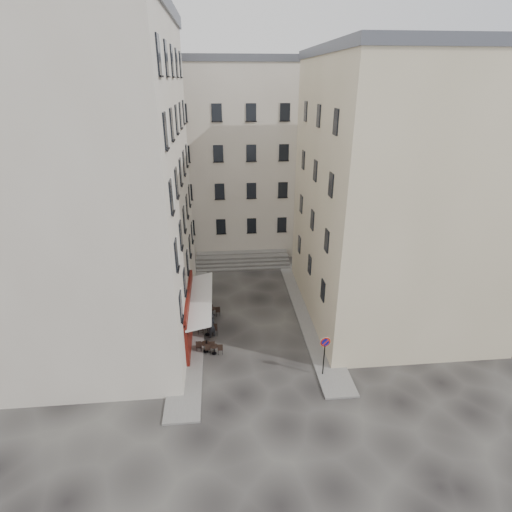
{
  "coord_description": "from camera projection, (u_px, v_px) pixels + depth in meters",
  "views": [
    {
      "loc": [
        -2.04,
        -22.89,
        16.61
      ],
      "look_at": [
        0.49,
        4.0,
        4.65
      ],
      "focal_mm": 28.0,
      "sensor_mm": 36.0,
      "label": 1
    }
  ],
  "objects": [
    {
      "name": "cafe_storefront",
      "position": [
        191.0,
        313.0,
        27.52
      ],
      "size": [
        1.74,
        7.3,
        3.5
      ],
      "color": "#4D110B",
      "rests_on": "ground"
    },
    {
      "name": "sidewalk_left",
      "position": [
        192.0,
        312.0,
        30.97
      ],
      "size": [
        2.0,
        22.0,
        0.12
      ],
      "primitive_type": "cube",
      "color": "slate",
      "rests_on": "ground"
    },
    {
      "name": "ground",
      "position": [
        254.0,
        340.0,
        27.74
      ],
      "size": [
        90.0,
        90.0,
        0.0
      ],
      "primitive_type": "plane",
      "color": "black",
      "rests_on": "ground"
    },
    {
      "name": "bistro_table_a",
      "position": [
        214.0,
        349.0,
        26.23
      ],
      "size": [
        1.15,
        0.54,
        0.81
      ],
      "color": "black",
      "rests_on": "ground"
    },
    {
      "name": "bollard_far",
      "position": [
        208.0,
        294.0,
        32.71
      ],
      "size": [
        0.12,
        0.12,
        0.98
      ],
      "color": "black",
      "rests_on": "ground"
    },
    {
      "name": "bistro_table_d",
      "position": [
        213.0,
        311.0,
        30.49
      ],
      "size": [
        1.17,
        0.55,
        0.82
      ],
      "color": "black",
      "rests_on": "ground"
    },
    {
      "name": "bistro_table_e",
      "position": [
        205.0,
        309.0,
        30.71
      ],
      "size": [
        1.31,
        0.61,
        0.92
      ],
      "color": "black",
      "rests_on": "ground"
    },
    {
      "name": "bollard_near",
      "position": [
        207.0,
        346.0,
        26.34
      ],
      "size": [
        0.12,
        0.12,
        0.98
      ],
      "color": "black",
      "rests_on": "ground"
    },
    {
      "name": "bistro_table_b",
      "position": [
        206.0,
        346.0,
        26.43
      ],
      "size": [
        1.24,
        0.58,
        0.88
      ],
      "color": "black",
      "rests_on": "ground"
    },
    {
      "name": "sidewalk_right",
      "position": [
        309.0,
        313.0,
        30.83
      ],
      "size": [
        2.0,
        18.0,
        0.12
      ],
      "primitive_type": "cube",
      "color": "slate",
      "rests_on": "ground"
    },
    {
      "name": "building_left",
      "position": [
        86.0,
        188.0,
        25.4
      ],
      "size": [
        12.2,
        16.2,
        20.6
      ],
      "color": "#BFB3A3",
      "rests_on": "ground"
    },
    {
      "name": "building_right",
      "position": [
        398.0,
        193.0,
        28.06
      ],
      "size": [
        12.2,
        14.2,
        18.6
      ],
      "color": "#BEB18D",
      "rests_on": "ground"
    },
    {
      "name": "stone_steps",
      "position": [
        243.0,
        261.0,
        39.02
      ],
      "size": [
        9.0,
        3.15,
        0.8
      ],
      "color": "#5A5855",
      "rests_on": "ground"
    },
    {
      "name": "bollard_mid",
      "position": [
        208.0,
        317.0,
        29.52
      ],
      "size": [
        0.12,
        0.12,
        0.98
      ],
      "color": "black",
      "rests_on": "ground"
    },
    {
      "name": "bistro_table_c",
      "position": [
        208.0,
        329.0,
        28.17
      ],
      "size": [
        1.39,
        0.65,
        0.98
      ],
      "color": "black",
      "rests_on": "ground"
    },
    {
      "name": "building_back",
      "position": [
        228.0,
        157.0,
        41.18
      ],
      "size": [
        18.2,
        10.2,
        18.6
      ],
      "color": "#BFB3A3",
      "rests_on": "ground"
    },
    {
      "name": "no_parking_sign",
      "position": [
        325.0,
        349.0,
        23.67
      ],
      "size": [
        0.63,
        0.14,
        2.79
      ],
      "rotation": [
        0.0,
        0.0,
        0.13
      ],
      "color": "black",
      "rests_on": "ground"
    },
    {
      "name": "pedestrian",
      "position": [
        212.0,
        326.0,
        27.76
      ],
      "size": [
        0.81,
        0.78,
        1.87
      ],
      "primitive_type": "imported",
      "rotation": [
        0.0,
        0.0,
        3.85
      ],
      "color": "#222428",
      "rests_on": "ground"
    }
  ]
}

